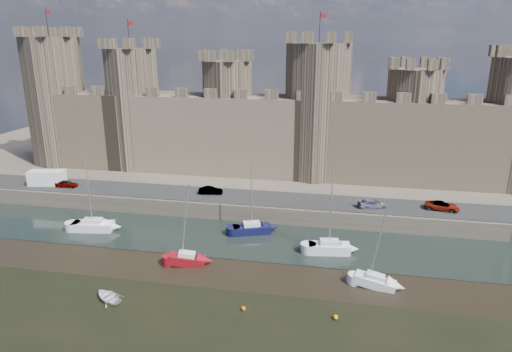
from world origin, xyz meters
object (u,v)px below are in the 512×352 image
object	(u,v)px
car_2	(372,204)
sailboat_2	(329,247)
sailboat_0	(93,225)
sailboat_5	(375,281)
van	(47,178)
sailboat_4	(187,259)
car_3	(442,206)
car_1	(211,191)
sailboat_1	(252,228)
car_0	(67,184)

from	to	relation	value
car_2	sailboat_2	bearing A→B (deg)	135.55
sailboat_0	sailboat_5	distance (m)	39.42
van	sailboat_0	bearing A→B (deg)	-46.24
sailboat_4	sailboat_0	bearing A→B (deg)	146.48
car_2	sailboat_2	xyz separation A→B (m)	(-5.72, -11.03, -2.25)
car_3	sailboat_4	distance (m)	37.13
car_2	sailboat_4	world-z (taller)	sailboat_4
car_1	car_2	distance (m)	24.98
sailboat_0	sailboat_4	size ratio (longest dim) A/B	1.04
car_2	sailboat_1	world-z (taller)	sailboat_1
van	sailboat_1	bearing A→B (deg)	-20.60
sailboat_0	sailboat_1	xyz separation A→B (m)	(22.39, 3.34, -0.01)
sailboat_0	car_1	bearing A→B (deg)	31.09
sailboat_4	sailboat_5	distance (m)	22.07
sailboat_2	sailboat_4	world-z (taller)	sailboat_2
sailboat_0	sailboat_4	distance (m)	18.01
car_0	car_1	world-z (taller)	car_1
sailboat_0	sailboat_5	size ratio (longest dim) A/B	1.13
sailboat_0	sailboat_1	world-z (taller)	sailboat_0
sailboat_5	sailboat_1	bearing A→B (deg)	154.88
car_0	sailboat_2	xyz separation A→B (m)	(43.70, -11.05, -2.24)
car_1	car_3	xyz separation A→B (m)	(34.73, -0.32, 0.04)
car_0	car_2	bearing A→B (deg)	-92.29
car_0	van	bearing A→B (deg)	81.52
van	sailboat_4	world-z (taller)	sailboat_4
van	sailboat_4	distance (m)	35.63
sailboat_0	sailboat_5	xyz separation A→B (m)	(38.60, -7.99, -0.13)
car_2	van	size ratio (longest dim) A/B	0.74
sailboat_1	van	bearing A→B (deg)	148.20
car_0	sailboat_5	xyz separation A→B (m)	(49.01, -18.25, -2.42)
sailboat_2	sailboat_4	xyz separation A→B (m)	(-16.75, -6.31, -0.12)
car_2	van	distance (m)	53.20
sailboat_4	sailboat_5	world-z (taller)	sailboat_4
car_2	sailboat_1	bearing A→B (deg)	95.49
car_0	sailboat_1	bearing A→B (deg)	-104.19
sailboat_2	sailboat_0	bearing A→B (deg)	170.55
van	sailboat_2	size ratio (longest dim) A/B	0.52
car_2	sailboat_0	xyz separation A→B (m)	(-39.02, -10.25, -2.30)
sailboat_1	sailboat_2	distance (m)	11.67
van	sailboat_0	world-z (taller)	sailboat_0
van	sailboat_1	xyz separation A→B (m)	(36.57, -7.33, -2.96)
sailboat_5	sailboat_0	bearing A→B (deg)	178.14
car_1	car_2	world-z (taller)	car_2
car_0	sailboat_5	world-z (taller)	sailboat_5
sailboat_4	sailboat_5	bearing A→B (deg)	-12.62
car_3	sailboat_4	size ratio (longest dim) A/B	0.46
car_0	van	world-z (taller)	van
van	sailboat_0	distance (m)	17.99
van	sailboat_2	xyz separation A→B (m)	(47.48, -11.46, -2.90)
car_1	sailboat_2	bearing A→B (deg)	-131.16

